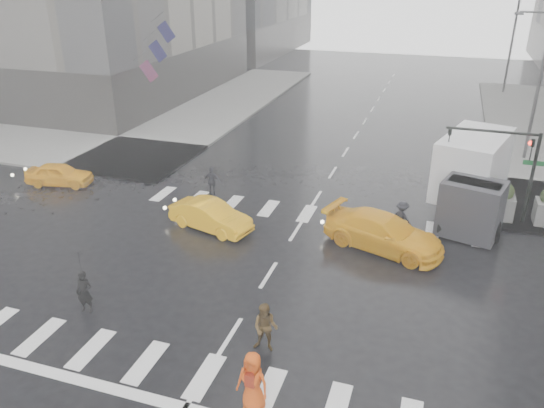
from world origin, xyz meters
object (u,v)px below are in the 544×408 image
(taxi_front, at_px, (59,174))
(box_truck, at_px, (472,176))
(pedestrian_brown, at_px, (266,328))
(taxi_mid, at_px, (211,216))
(pedestrian_orange, at_px, (253,382))
(traffic_signal_pole, at_px, (511,158))

(taxi_front, distance_m, box_truck, 21.87)
(pedestrian_brown, distance_m, taxi_mid, 8.91)
(pedestrian_orange, relative_size, taxi_mid, 0.46)
(pedestrian_orange, bearing_deg, traffic_signal_pole, 69.38)
(pedestrian_brown, xyz_separation_m, taxi_front, (-15.43, 9.64, -0.23))
(traffic_signal_pole, bearing_deg, box_truck, 160.80)
(taxi_front, distance_m, taxi_mid, 10.54)
(traffic_signal_pole, distance_m, pedestrian_brown, 14.66)
(pedestrian_brown, xyz_separation_m, pedestrian_orange, (0.46, -2.45, 0.09))
(taxi_mid, bearing_deg, pedestrian_orange, -134.83)
(pedestrian_brown, xyz_separation_m, taxi_mid, (-5.16, 7.26, -0.18))
(pedestrian_orange, distance_m, taxi_front, 19.98)
(taxi_front, relative_size, box_truck, 0.52)
(traffic_signal_pole, bearing_deg, taxi_mid, -158.73)
(traffic_signal_pole, distance_m, box_truck, 2.01)
(box_truck, bearing_deg, traffic_signal_pole, -3.49)
(pedestrian_brown, bearing_deg, traffic_signal_pole, 54.94)
(box_truck, bearing_deg, pedestrian_brown, -100.05)
(pedestrian_orange, bearing_deg, taxi_front, 148.23)
(pedestrian_orange, bearing_deg, pedestrian_brown, 106.21)
(pedestrian_orange, xyz_separation_m, taxi_mid, (-5.62, 9.71, -0.27))
(pedestrian_brown, bearing_deg, taxi_front, 144.99)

